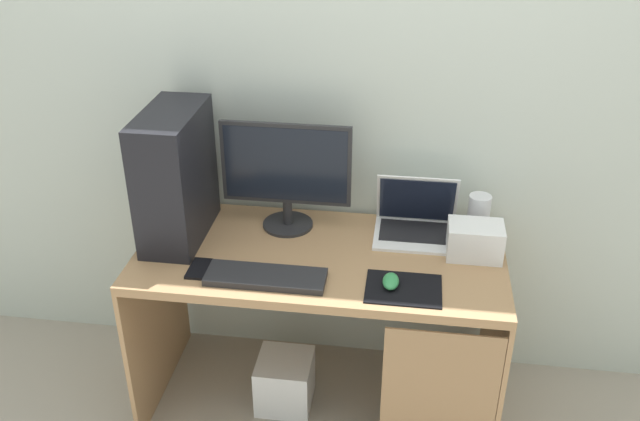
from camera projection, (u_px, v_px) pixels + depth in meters
name	position (u px, v px, depth m)	size (l,w,h in m)	color
ground_plane	(320.00, 398.00, 2.92)	(8.00, 8.00, 0.00)	#9E9384
wall_back	(334.00, 72.00, 2.60)	(4.00, 0.05, 2.60)	beige
desk	(324.00, 288.00, 2.63)	(1.36, 0.65, 0.72)	#A37A51
pc_tower	(175.00, 176.00, 2.57)	(0.20, 0.42, 0.50)	black
monitor	(286.00, 173.00, 2.62)	(0.50, 0.20, 0.44)	#232326
laptop	(415.00, 223.00, 2.67)	(0.31, 0.25, 0.24)	white
speaker	(478.00, 215.00, 2.65)	(0.08, 0.08, 0.16)	silver
projector	(475.00, 240.00, 2.52)	(0.20, 0.14, 0.13)	white
keyboard	(266.00, 277.00, 2.41)	(0.42, 0.14, 0.02)	#232326
mousepad	(403.00, 289.00, 2.36)	(0.26, 0.20, 0.01)	black
mouse_left	(391.00, 281.00, 2.37)	(0.06, 0.10, 0.03)	#338C4C
cell_phone	(199.00, 269.00, 2.46)	(0.07, 0.13, 0.01)	black
subwoofer	(285.00, 381.00, 2.85)	(0.22, 0.22, 0.22)	white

